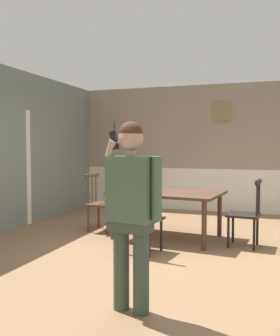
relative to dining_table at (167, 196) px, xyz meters
name	(u,v)px	position (x,y,z in m)	size (l,w,h in m)	color
ground_plane	(160,252)	(0.12, -0.79, -0.65)	(7.75, 7.75, 0.00)	#846042
room_back_partition	(204,151)	(0.12, 2.74, 0.69)	(5.73, 0.17, 2.79)	gray
dining_table	(167,196)	(0.00, 0.00, 0.00)	(1.77, 1.27, 0.73)	#4C3323
chair_near_window	(142,218)	(-0.11, -0.93, -0.18)	(0.54, 0.54, 0.96)	black
chair_by_doorway	(246,214)	(1.21, -0.14, -0.18)	(0.48, 0.48, 0.97)	black
chair_at_table_head	(101,203)	(-1.21, 0.14, -0.18)	(0.47, 0.47, 0.97)	#513823
person_figure	(132,204)	(0.39, -2.68, 0.29)	(0.55, 0.27, 1.65)	#3A493A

